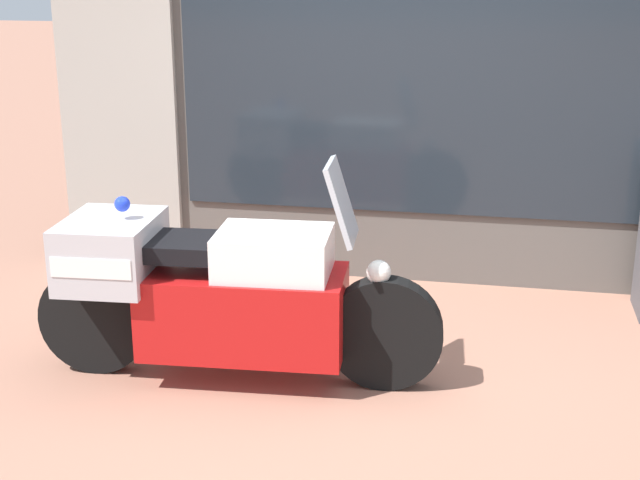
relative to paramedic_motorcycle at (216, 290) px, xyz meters
The scene contains 4 objects.
ground_plane 0.95m from the paramedic_motorcycle, ahead, with size 60.00×60.00×0.00m, color #9E6B56.
shop_building 2.40m from the paramedic_motorcycle, 79.71° to the left, with size 5.22×0.55×3.35m.
window_display 2.42m from the paramedic_motorcycle, 60.86° to the left, with size 3.82×0.30×1.93m.
paramedic_motorcycle is the anchor object (origin of this frame).
Camera 1 is at (0.74, -4.68, 2.35)m, focal length 50.00 mm.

